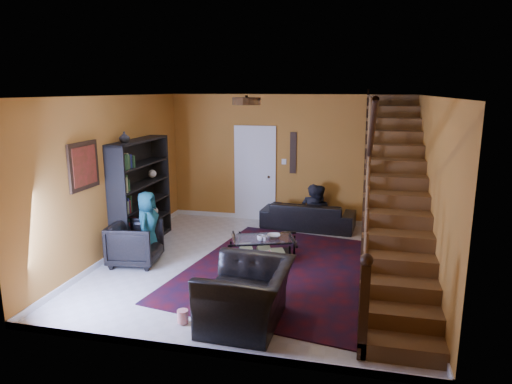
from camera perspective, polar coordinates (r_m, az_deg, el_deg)
floor at (r=7.79m, az=0.36°, el=-9.14°), size 5.50×5.50×0.00m
room at (r=9.33m, az=-5.86°, el=-5.15°), size 5.50×5.50×5.50m
staircase at (r=7.23m, az=17.00°, el=0.17°), size 0.95×5.02×3.18m
bookshelf at (r=8.85m, az=-14.13°, el=-0.32°), size 0.35×1.80×2.00m
door at (r=10.22m, az=-0.11°, el=2.14°), size 0.82×0.05×2.05m
framed_picture at (r=7.51m, az=-20.75°, el=3.08°), size 0.04×0.74×0.74m
wall_hanging at (r=9.98m, az=4.67°, el=4.90°), size 0.14×0.03×0.90m
ceiling_fixture at (r=6.46m, az=-1.19°, el=11.28°), size 0.40×0.40×0.10m
rug at (r=7.53m, az=5.05°, el=-9.90°), size 4.01×4.41×0.02m
sofa at (r=9.77m, az=6.52°, el=-2.90°), size 2.00×0.92×0.57m
armchair_left at (r=8.00m, az=-14.85°, el=-6.22°), size 0.89×0.87×0.73m
armchair_right at (r=5.83m, az=-1.19°, el=-12.79°), size 1.09×1.23×0.78m
person_adult_a at (r=9.82m, az=7.06°, el=-3.02°), size 0.53×0.37×1.41m
person_adult_b at (r=9.81m, az=7.51°, el=-3.10°), size 0.70×0.55×1.39m
person_child at (r=8.13m, az=-13.38°, el=-4.08°), size 0.44×0.63×1.20m
coffee_table at (r=7.93m, az=0.91°, el=-6.98°), size 1.21×0.95×0.41m
cup_a at (r=7.72m, az=0.60°, el=-5.77°), size 0.15×0.15×0.10m
cup_b at (r=7.71m, az=1.11°, el=-5.84°), size 0.11×0.11×0.08m
bowl at (r=7.90m, az=2.25°, el=-5.51°), size 0.27×0.27×0.05m
vase at (r=8.23m, az=-16.13°, el=6.61°), size 0.18×0.18×0.19m
popcorn_bucket at (r=6.04m, az=-9.14°, el=-15.09°), size 0.14×0.14×0.16m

